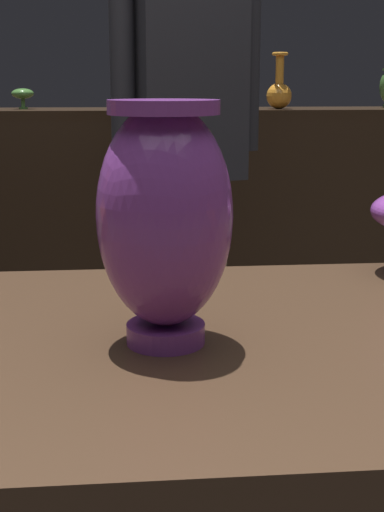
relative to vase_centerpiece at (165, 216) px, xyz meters
name	(u,v)px	position (x,y,z in m)	size (l,w,h in m)	color
back_display_shelf	(153,226)	(0.06, 2.22, -0.45)	(2.60, 0.40, 0.99)	black
vase_centerpiece	(165,216)	(0.00, 0.00, 0.00)	(0.15, 0.15, 0.28)	#7A388E
shelf_vase_left	(23,94)	(-0.46, 2.24, 0.10)	(0.09, 0.09, 0.08)	#477A38
shelf_vase_right	(279,91)	(0.58, 2.15, 0.11)	(0.10, 0.10, 0.22)	orange
visitor_center_back	(188,127)	(0.14, 1.37, 0.02)	(0.45, 0.27, 1.64)	#846B56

